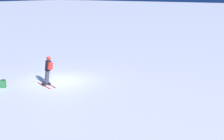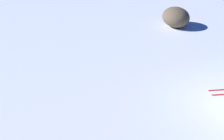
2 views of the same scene
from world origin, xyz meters
The scene contains 3 objects.
ground_plane centered at (0.00, 0.00, 0.00)m, with size 300.00×300.00×0.00m, color white.
skier centered at (0.98, 0.07, 1.01)m, with size 1.24×1.75×1.83m.
spare_backpack centered at (3.00, -1.71, 0.24)m, with size 0.36×0.37×0.50m.
Camera 1 is at (13.81, 14.15, 5.66)m, focal length 50.00 mm.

